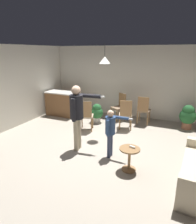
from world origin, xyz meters
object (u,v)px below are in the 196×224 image
object	(u,v)px
dining_chair_by_counter	(126,113)
potted_plant_corner	(188,116)
kitchen_counter	(62,103)
person_child	(111,128)
side_table_by_couch	(129,157)
person_adult	(77,111)
potted_plant_by_wall	(97,112)
dining_chair_centre_back	(144,109)
spare_remote_on_table	(132,147)
dining_chair_near_wall	(86,115)
dining_chair_spare	(120,106)

from	to	relation	value
dining_chair_by_counter	potted_plant_corner	distance (m)	2.07
kitchen_counter	person_child	world-z (taller)	person_child
kitchen_counter	side_table_by_couch	size ratio (longest dim) A/B	2.42
kitchen_counter	person_adult	world-z (taller)	person_adult
potted_plant_by_wall	person_adult	bearing A→B (deg)	-78.71
dining_chair_centre_back	spare_remote_on_table	world-z (taller)	dining_chair_centre_back
spare_remote_on_table	dining_chair_by_counter	bearing A→B (deg)	110.21
dining_chair_near_wall	dining_chair_spare	xyz separation A→B (m)	(0.63, 1.48, 0.00)
kitchen_counter	side_table_by_couch	world-z (taller)	kitchen_counter
potted_plant_by_wall	spare_remote_on_table	bearing A→B (deg)	-51.65
kitchen_counter	potted_plant_by_wall	world-z (taller)	kitchen_counter
dining_chair_near_wall	potted_plant_by_wall	world-z (taller)	dining_chair_near_wall
potted_plant_corner	dining_chair_near_wall	bearing A→B (deg)	-152.69
person_child	potted_plant_corner	distance (m)	3.26
person_adult	dining_chair_spare	bearing A→B (deg)	167.71
dining_chair_by_counter	dining_chair_spare	world-z (taller)	same
person_child	potted_plant_corner	size ratio (longest dim) A/B	1.45
side_table_by_couch	dining_chair_near_wall	world-z (taller)	dining_chair_near_wall
dining_chair_near_wall	potted_plant_corner	size ratio (longest dim) A/B	1.22
dining_chair_centre_back	potted_plant_by_wall	distance (m)	1.65
dining_chair_by_counter	potted_plant_corner	xyz separation A→B (m)	(1.86, 0.89, -0.10)
dining_chair_by_counter	potted_plant_by_wall	xyz separation A→B (m)	(-1.14, 0.24, -0.17)
potted_plant_corner	spare_remote_on_table	bearing A→B (deg)	-108.25
side_table_by_couch	kitchen_counter	bearing A→B (deg)	142.30
side_table_by_couch	dining_chair_centre_back	size ratio (longest dim) A/B	0.52
person_adult	person_child	bearing A→B (deg)	81.13
person_adult	dining_chair_centre_back	bearing A→B (deg)	149.06
potted_plant_by_wall	spare_remote_on_table	xyz separation A→B (m)	(1.96, -2.48, 0.16)
person_adult	dining_chair_near_wall	distance (m)	1.39
side_table_by_couch	potted_plant_corner	world-z (taller)	potted_plant_corner
person_adult	dining_chair_near_wall	bearing A→B (deg)	-169.55
potted_plant_by_wall	dining_chair_centre_back	bearing A→B (deg)	17.84
dining_chair_centre_back	potted_plant_corner	bearing A→B (deg)	6.32
person_child	spare_remote_on_table	bearing A→B (deg)	63.47
person_child	dining_chair_near_wall	bearing A→B (deg)	-131.79
side_table_by_couch	spare_remote_on_table	size ratio (longest dim) A/B	4.00
dining_chair_spare	potted_plant_by_wall	xyz separation A→B (m)	(-0.66, -0.60, -0.17)
dining_chair_centre_back	potted_plant_by_wall	xyz separation A→B (m)	(-1.56, -0.50, -0.17)
person_child	dining_chair_centre_back	size ratio (longest dim) A/B	1.19
dining_chair_spare	side_table_by_couch	bearing A→B (deg)	146.56
dining_chair_by_counter	dining_chair_spare	xyz separation A→B (m)	(-0.48, 0.84, 0.00)
person_child	potted_plant_corner	world-z (taller)	person_child
person_child	dining_chair_spare	bearing A→B (deg)	-163.99
person_adult	potted_plant_by_wall	distance (m)	2.26
side_table_by_couch	dining_chair_by_counter	xyz separation A→B (m)	(-0.78, 2.29, 0.22)
dining_chair_by_counter	kitchen_counter	bearing A→B (deg)	151.63
dining_chair_by_counter	person_adult	bearing A→B (deg)	-129.73
dining_chair_by_counter	dining_chair_centre_back	bearing A→B (deg)	41.03
potted_plant_corner	spare_remote_on_table	world-z (taller)	potted_plant_corner
person_child	dining_chair_spare	world-z (taller)	person_child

